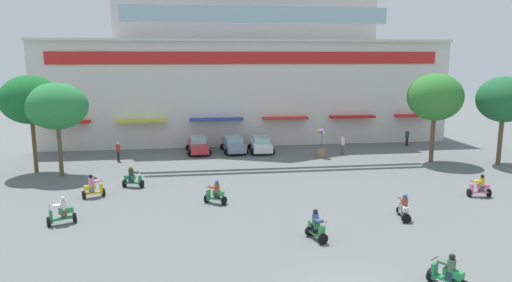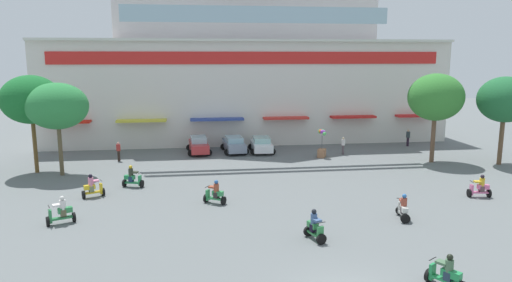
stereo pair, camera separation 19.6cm
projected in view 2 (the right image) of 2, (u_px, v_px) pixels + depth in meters
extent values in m
plane|color=slate|center=(284.00, 197.00, 29.90)|extent=(128.00, 128.00, 0.00)
cube|color=silver|center=(245.00, 90.00, 51.38)|extent=(41.25, 12.00, 10.28)
cube|color=silver|center=(244.00, 10.00, 50.40)|extent=(26.16, 10.80, 6.99)
cube|color=red|center=(251.00, 58.00, 44.83)|extent=(37.95, 0.12, 1.18)
cube|color=silver|center=(251.00, 40.00, 44.48)|extent=(41.25, 0.70, 0.24)
cube|color=red|center=(68.00, 122.00, 43.15)|extent=(4.03, 1.10, 0.20)
cube|color=gold|center=(142.00, 121.00, 44.03)|extent=(4.65, 1.10, 0.20)
cube|color=#2D408C|center=(217.00, 119.00, 44.97)|extent=(5.16, 1.10, 0.20)
cube|color=red|center=(286.00, 118.00, 45.86)|extent=(4.48, 1.10, 0.20)
cube|color=red|center=(353.00, 117.00, 46.76)|extent=(4.55, 1.10, 0.20)
cube|color=red|center=(415.00, 116.00, 47.63)|extent=(3.94, 1.10, 0.20)
cube|color=#99B7C6|center=(258.00, 14.00, 39.51)|extent=(23.02, 0.08, 1.40)
cylinder|color=brown|center=(61.00, 151.00, 34.93)|extent=(0.31, 0.31, 3.68)
ellipsoid|color=#2B7E3E|center=(57.00, 106.00, 34.31)|extent=(4.52, 4.11, 3.45)
cylinder|color=brown|center=(501.00, 141.00, 38.38)|extent=(0.36, 0.36, 3.95)
ellipsoid|color=#206334|center=(505.00, 99.00, 37.76)|extent=(4.20, 4.56, 3.73)
cylinder|color=brown|center=(35.00, 146.00, 35.71)|extent=(0.30, 0.30, 4.12)
ellipsoid|color=#19642A|center=(31.00, 99.00, 35.05)|extent=(4.42, 4.52, 3.67)
cylinder|color=brown|center=(433.00, 139.00, 39.26)|extent=(0.37, 0.37, 3.93)
ellipsoid|color=#337C30|center=(436.00, 97.00, 38.61)|extent=(4.59, 4.34, 3.92)
cube|color=#AB2B2E|center=(199.00, 146.00, 43.04)|extent=(1.88, 4.26, 0.78)
cube|color=#9AB7C2|center=(199.00, 139.00, 42.92)|extent=(1.52, 2.17, 0.54)
cylinder|color=black|center=(189.00, 148.00, 44.19)|extent=(0.61, 0.21, 0.60)
cylinder|color=black|center=(206.00, 147.00, 44.50)|extent=(0.61, 0.21, 0.60)
cylinder|color=black|center=(191.00, 153.00, 41.70)|extent=(0.61, 0.21, 0.60)
cylinder|color=black|center=(209.00, 152.00, 42.02)|extent=(0.61, 0.21, 0.60)
cube|color=gray|center=(234.00, 146.00, 43.53)|extent=(1.97, 4.39, 0.73)
cube|color=#90B7C5|center=(234.00, 139.00, 43.42)|extent=(1.59, 2.24, 0.47)
cylinder|color=black|center=(223.00, 147.00, 44.70)|extent=(0.61, 0.21, 0.60)
cylinder|color=black|center=(241.00, 146.00, 45.03)|extent=(0.61, 0.21, 0.60)
cylinder|color=black|center=(227.00, 152.00, 42.14)|extent=(0.61, 0.21, 0.60)
cylinder|color=black|center=(246.00, 151.00, 42.48)|extent=(0.61, 0.21, 0.60)
cube|color=white|center=(261.00, 146.00, 43.45)|extent=(1.83, 3.93, 0.69)
cube|color=#93C0BD|center=(261.00, 140.00, 43.34)|extent=(1.54, 1.98, 0.49)
cylinder|color=black|center=(251.00, 147.00, 44.59)|extent=(0.60, 0.18, 0.60)
cylinder|color=black|center=(269.00, 147.00, 44.78)|extent=(0.60, 0.18, 0.60)
cylinder|color=black|center=(254.00, 152.00, 42.24)|extent=(0.60, 0.18, 0.60)
cylinder|color=black|center=(272.00, 152.00, 42.42)|extent=(0.60, 0.18, 0.60)
cylinder|color=black|center=(400.00, 211.00, 26.40)|extent=(0.54, 0.26, 0.52)
cylinder|color=black|center=(405.00, 219.00, 25.08)|extent=(0.54, 0.26, 0.52)
cube|color=silver|center=(403.00, 214.00, 25.73)|extent=(0.54, 1.22, 0.10)
cube|color=silver|center=(404.00, 209.00, 25.42)|extent=(0.47, 0.80, 0.28)
cube|color=silver|center=(401.00, 208.00, 26.22)|extent=(0.34, 0.21, 0.66)
cylinder|color=black|center=(401.00, 198.00, 26.15)|extent=(0.51, 0.15, 0.04)
cube|color=#4D4548|center=(404.00, 210.00, 25.55)|extent=(0.38, 0.35, 0.36)
cylinder|color=brown|center=(404.00, 203.00, 25.47)|extent=(0.39, 0.39, 0.52)
sphere|color=#2D65A7|center=(404.00, 196.00, 25.40)|extent=(0.25, 0.25, 0.25)
cube|color=brown|center=(403.00, 200.00, 25.76)|extent=(0.43, 0.51, 0.10)
cylinder|color=black|center=(48.00, 221.00, 24.67)|extent=(0.34, 0.53, 0.52)
cylinder|color=black|center=(74.00, 217.00, 25.34)|extent=(0.34, 0.53, 0.52)
cube|color=#2B7C43|center=(61.00, 218.00, 24.99)|extent=(1.17, 0.72, 0.10)
cube|color=#2B7C43|center=(65.00, 210.00, 25.04)|extent=(0.80, 0.57, 0.28)
cube|color=#2B7C43|center=(50.00, 216.00, 24.69)|extent=(0.26, 0.35, 0.71)
cylinder|color=black|center=(49.00, 206.00, 24.58)|extent=(0.24, 0.49, 0.04)
cube|color=brown|center=(63.00, 213.00, 25.01)|extent=(0.38, 0.40, 0.36)
cylinder|color=silver|center=(63.00, 205.00, 24.93)|extent=(0.42, 0.42, 0.52)
sphere|color=silver|center=(62.00, 198.00, 24.86)|extent=(0.25, 0.25, 0.25)
cube|color=silver|center=(57.00, 205.00, 24.78)|extent=(0.54, 0.49, 0.10)
cylinder|color=black|center=(206.00, 198.00, 28.68)|extent=(0.39, 0.52, 0.52)
cylinder|color=black|center=(224.00, 201.00, 28.21)|extent=(0.39, 0.52, 0.52)
cube|color=#2D8A49|center=(215.00, 198.00, 28.43)|extent=(1.06, 0.79, 0.10)
cube|color=#2D8A49|center=(218.00, 193.00, 28.28)|extent=(0.73, 0.61, 0.28)
cube|color=#2D8A49|center=(208.00, 195.00, 28.59)|extent=(0.29, 0.35, 0.67)
cylinder|color=black|center=(207.00, 187.00, 28.50)|extent=(0.30, 0.46, 0.04)
cube|color=#2A2726|center=(216.00, 195.00, 28.34)|extent=(0.41, 0.42, 0.36)
cylinder|color=brown|center=(216.00, 188.00, 28.26)|extent=(0.44, 0.44, 0.53)
sphere|color=#2B5B9D|center=(216.00, 182.00, 28.19)|extent=(0.25, 0.25, 0.25)
cube|color=brown|center=(212.00, 187.00, 28.36)|extent=(0.55, 0.52, 0.10)
cylinder|color=black|center=(103.00, 192.00, 30.04)|extent=(0.35, 0.53, 0.52)
cylinder|color=black|center=(84.00, 195.00, 29.40)|extent=(0.35, 0.53, 0.52)
cube|color=gold|center=(93.00, 192.00, 29.71)|extent=(1.09, 0.70, 0.10)
cube|color=gold|center=(90.00, 187.00, 29.53)|extent=(0.74, 0.56, 0.28)
cube|color=gold|center=(101.00, 189.00, 29.93)|extent=(0.26, 0.35, 0.68)
cylinder|color=black|center=(101.00, 180.00, 29.85)|extent=(0.25, 0.49, 0.04)
cube|color=#6E7554|center=(91.00, 189.00, 29.60)|extent=(0.39, 0.41, 0.36)
cylinder|color=pink|center=(91.00, 182.00, 29.52)|extent=(0.42, 0.42, 0.55)
sphere|color=black|center=(90.00, 176.00, 29.45)|extent=(0.25, 0.25, 0.25)
cube|color=pink|center=(95.00, 181.00, 29.65)|extent=(0.54, 0.49, 0.10)
cylinder|color=black|center=(469.00, 193.00, 29.75)|extent=(0.23, 0.54, 0.52)
cylinder|color=black|center=(489.00, 193.00, 29.71)|extent=(0.23, 0.54, 0.52)
cube|color=#DC6498|center=(479.00, 192.00, 29.72)|extent=(1.13, 0.46, 0.10)
cube|color=#DC6498|center=(483.00, 187.00, 29.65)|extent=(0.74, 0.41, 0.28)
cube|color=#DC6498|center=(471.00, 190.00, 29.71)|extent=(0.19, 0.34, 0.67)
cylinder|color=black|center=(472.00, 182.00, 29.61)|extent=(0.12, 0.52, 0.04)
cube|color=brown|center=(481.00, 189.00, 29.67)|extent=(0.33, 0.36, 0.36)
cylinder|color=gold|center=(482.00, 182.00, 29.59)|extent=(0.37, 0.37, 0.51)
sphere|color=black|center=(483.00, 177.00, 29.53)|extent=(0.25, 0.25, 0.25)
cube|color=gold|center=(478.00, 182.00, 29.60)|extent=(0.49, 0.41, 0.10)
cylinder|color=black|center=(429.00, 275.00, 18.64)|extent=(0.52, 0.40, 0.52)
cube|color=#1E8646|center=(445.00, 280.00, 18.12)|extent=(0.86, 1.15, 0.10)
cube|color=#1E8646|center=(451.00, 274.00, 17.88)|extent=(0.65, 0.79, 0.28)
cube|color=#1E8646|center=(432.00, 271.00, 18.50)|extent=(0.35, 0.29, 0.65)
cylinder|color=black|center=(433.00, 259.00, 18.42)|extent=(0.46, 0.31, 0.04)
cube|color=#213244|center=(448.00, 276.00, 17.98)|extent=(0.42, 0.41, 0.36)
cylinder|color=#456749|center=(449.00, 266.00, 17.90)|extent=(0.44, 0.44, 0.48)
sphere|color=black|center=(450.00, 257.00, 17.84)|extent=(0.25, 0.25, 0.25)
cube|color=#456749|center=(442.00, 263.00, 18.12)|extent=(0.52, 0.55, 0.10)
cylinder|color=black|center=(142.00, 184.00, 31.92)|extent=(0.28, 0.54, 0.52)
cylinder|color=black|center=(124.00, 183.00, 32.09)|extent=(0.28, 0.54, 0.52)
cube|color=#218348|center=(133.00, 183.00, 31.99)|extent=(1.14, 0.57, 0.10)
cube|color=#218348|center=(130.00, 177.00, 31.95)|extent=(0.76, 0.48, 0.28)
cube|color=#218348|center=(140.00, 180.00, 31.89)|extent=(0.22, 0.35, 0.68)
cylinder|color=black|center=(140.00, 173.00, 31.79)|extent=(0.17, 0.51, 0.04)
cube|color=navy|center=(131.00, 179.00, 31.96)|extent=(0.36, 0.38, 0.36)
cylinder|color=#2E3528|center=(131.00, 173.00, 31.88)|extent=(0.39, 0.39, 0.55)
sphere|color=gold|center=(131.00, 167.00, 31.81)|extent=(0.25, 0.25, 0.25)
cube|color=#2E3528|center=(135.00, 172.00, 31.84)|extent=(0.51, 0.45, 0.10)
cylinder|color=black|center=(321.00, 239.00, 22.29)|extent=(0.54, 0.30, 0.52)
cylinder|color=black|center=(308.00, 231.00, 23.30)|extent=(0.54, 0.30, 0.52)
cube|color=#308344|center=(315.00, 234.00, 22.78)|extent=(0.59, 1.05, 0.10)
cube|color=#308344|center=(313.00, 225.00, 22.89)|extent=(0.49, 0.71, 0.28)
cube|color=#308344|center=(320.00, 233.00, 22.34)|extent=(0.35, 0.23, 0.70)
cylinder|color=black|center=(321.00, 223.00, 22.22)|extent=(0.50, 0.20, 0.04)
cube|color=black|center=(314.00, 228.00, 22.83)|extent=(0.39, 0.37, 0.36)
cylinder|color=#415D88|center=(314.00, 219.00, 22.75)|extent=(0.41, 0.41, 0.55)
sphere|color=black|center=(314.00, 211.00, 22.68)|extent=(0.25, 0.25, 0.25)
cube|color=#415D88|center=(317.00, 220.00, 22.52)|extent=(0.46, 0.53, 0.10)
cylinder|color=#54464B|center=(343.00, 150.00, 42.44)|extent=(0.28, 0.28, 0.88)
cylinder|color=silver|center=(343.00, 142.00, 42.32)|extent=(0.46, 0.46, 0.53)
sphere|color=tan|center=(343.00, 138.00, 42.25)|extent=(0.21, 0.21, 0.21)
cylinder|color=black|center=(119.00, 156.00, 39.84)|extent=(0.31, 0.31, 0.91)
cylinder|color=#A22D29|center=(118.00, 148.00, 39.71)|extent=(0.51, 0.51, 0.55)
sphere|color=tan|center=(118.00, 143.00, 39.64)|extent=(0.21, 0.21, 0.21)
cylinder|color=black|center=(408.00, 142.00, 46.50)|extent=(0.30, 0.30, 0.87)
cylinder|color=#313A3C|center=(408.00, 135.00, 46.36)|extent=(0.48, 0.48, 0.59)
sphere|color=#D8A686|center=(408.00, 131.00, 46.29)|extent=(0.22, 0.22, 0.22)
cube|color=#986848|center=(322.00, 153.00, 41.37)|extent=(0.96, 1.08, 0.75)
cylinder|color=#4C4C4C|center=(322.00, 142.00, 41.19)|extent=(0.04, 0.04, 1.20)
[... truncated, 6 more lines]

